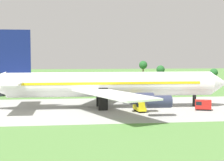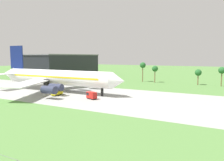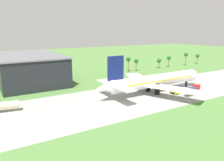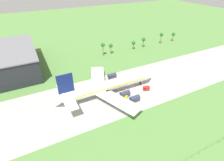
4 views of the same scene
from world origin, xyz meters
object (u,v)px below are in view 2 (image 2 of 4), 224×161
jet_airliner (55,77)px  terminal_building (59,65)px  baggage_tug (57,92)px  fuel_truck (91,95)px

jet_airliner → terminal_building: (-51.32, 61.40, 2.28)m
baggage_tug → fuel_truck: (16.62, 0.04, 0.01)m
baggage_tug → terminal_building: terminal_building is taller
jet_airliner → baggage_tug: jet_airliner is taller
fuel_truck → terminal_building: 102.13m
fuel_truck → jet_airliner: bearing=163.6°
fuel_truck → terminal_building: bearing=137.8°
jet_airliner → baggage_tug: (7.48, -7.14, -4.96)m
jet_airliner → baggage_tug: size_ratio=12.17×
baggage_tug → terminal_building: 90.59m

